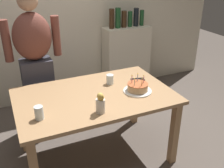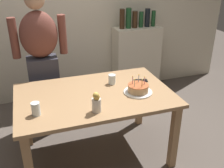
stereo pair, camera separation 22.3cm
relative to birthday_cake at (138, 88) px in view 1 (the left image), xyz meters
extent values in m
plane|color=#564C44|center=(-0.41, 0.11, -0.78)|extent=(10.00, 10.00, 0.00)
cube|color=beige|center=(-0.41, 1.66, 0.52)|extent=(5.20, 0.10, 2.60)
cube|color=#A37A51|center=(-0.41, 0.11, -0.06)|extent=(1.50, 0.96, 0.03)
cube|color=#A37A51|center=(0.27, -0.30, -0.43)|extent=(0.07, 0.07, 0.70)
cube|color=#A37A51|center=(-1.09, 0.52, -0.43)|extent=(0.07, 0.07, 0.70)
cube|color=#A37A51|center=(0.27, 0.52, -0.43)|extent=(0.07, 0.07, 0.70)
cylinder|color=white|center=(0.00, 0.00, -0.03)|extent=(0.28, 0.28, 0.01)
cylinder|color=tan|center=(0.00, 0.00, 0.01)|extent=(0.20, 0.20, 0.07)
cylinder|color=#B75B33|center=(0.00, 0.00, 0.04)|extent=(0.20, 0.20, 0.01)
cylinder|color=#93B7DB|center=(0.03, 0.05, 0.08)|extent=(0.01, 0.01, 0.07)
sphere|color=#F9C64C|center=(0.03, 0.05, 0.12)|extent=(0.01, 0.01, 0.01)
cylinder|color=pink|center=(-0.04, 0.04, 0.08)|extent=(0.01, 0.01, 0.07)
sphere|color=#F9C64C|center=(-0.04, 0.04, 0.12)|extent=(0.01, 0.01, 0.01)
cylinder|color=beige|center=(-0.05, -0.03, 0.08)|extent=(0.01, 0.01, 0.07)
sphere|color=#F9C64C|center=(-0.05, -0.03, 0.12)|extent=(0.01, 0.01, 0.01)
cylinder|color=#EAB266|center=(0.01, -0.06, 0.08)|extent=(0.01, 0.01, 0.07)
sphere|color=#F9C64C|center=(0.01, -0.06, 0.12)|extent=(0.01, 0.01, 0.01)
cylinder|color=pink|center=(0.06, -0.01, 0.08)|extent=(0.01, 0.01, 0.07)
sphere|color=#F9C64C|center=(0.06, -0.01, 0.12)|extent=(0.01, 0.01, 0.01)
cylinder|color=silver|center=(-0.18, 0.27, 0.01)|extent=(0.07, 0.07, 0.10)
cylinder|color=silver|center=(-0.97, -0.10, 0.02)|extent=(0.07, 0.07, 0.12)
cube|color=black|center=(0.14, 0.24, -0.04)|extent=(0.16, 0.10, 0.01)
cylinder|color=silver|center=(-0.48, -0.21, 0.02)|extent=(0.08, 0.08, 0.12)
sphere|color=gold|center=(-0.49, -0.23, 0.13)|extent=(0.05, 0.05, 0.05)
sphere|color=gold|center=(-0.48, -0.22, 0.11)|extent=(0.06, 0.06, 0.06)
cube|color=#33333D|center=(-0.83, 0.83, -0.32)|extent=(0.34, 0.23, 0.92)
ellipsoid|color=brown|center=(-0.83, 0.83, 0.40)|extent=(0.41, 0.27, 0.52)
sphere|color=tan|center=(-0.83, 0.83, 0.77)|extent=(0.21, 0.21, 0.21)
cylinder|color=brown|center=(-0.57, 0.86, 0.37)|extent=(0.09, 0.09, 0.44)
cylinder|color=brown|center=(-1.09, 0.86, 0.37)|extent=(0.09, 0.09, 0.44)
cube|color=beige|center=(0.62, 1.44, -0.27)|extent=(0.70, 0.30, 1.02)
cylinder|color=#382314|center=(0.37, 1.44, 0.38)|extent=(0.07, 0.07, 0.28)
cylinder|color=#194723|center=(0.47, 1.44, 0.38)|extent=(0.08, 0.08, 0.29)
cylinder|color=#382314|center=(0.57, 1.44, 0.36)|extent=(0.08, 0.08, 0.24)
cylinder|color=#194723|center=(0.67, 1.44, 0.35)|extent=(0.06, 0.06, 0.23)
cylinder|color=black|center=(0.77, 1.44, 0.37)|extent=(0.07, 0.07, 0.26)
cylinder|color=#194723|center=(0.87, 1.44, 0.35)|extent=(0.06, 0.06, 0.23)
camera|label=1|loc=(-1.17, -1.99, 1.13)|focal=41.90mm
camera|label=2|loc=(-0.97, -2.07, 1.13)|focal=41.90mm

